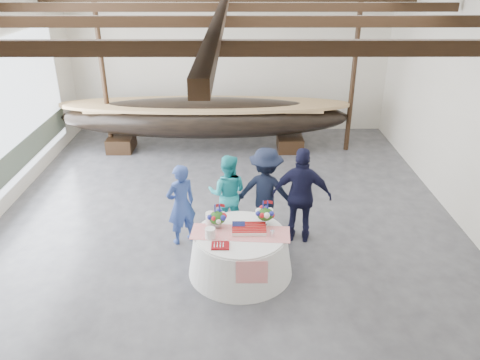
{
  "coord_description": "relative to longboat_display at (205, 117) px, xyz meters",
  "views": [
    {
      "loc": [
        0.26,
        -8.92,
        5.16
      ],
      "look_at": [
        0.3,
        -0.5,
        1.18
      ],
      "focal_mm": 35.0,
      "sensor_mm": 36.0,
      "label": 1
    }
  ],
  "objects": [
    {
      "name": "guest_woman_blue",
      "position": [
        -0.15,
        -5.03,
        -0.16
      ],
      "size": [
        0.73,
        0.67,
        1.67
      ],
      "primitive_type": "imported",
      "rotation": [
        0.0,
        0.0,
        3.73
      ],
      "color": "navy",
      "rests_on": "ground"
    },
    {
      "name": "wall_back",
      "position": [
        0.7,
        1.87,
        1.25
      ],
      "size": [
        10.0,
        0.02,
        4.5
      ],
      "primitive_type": "cube",
      "color": "silver",
      "rests_on": "ground"
    },
    {
      "name": "banquet_table",
      "position": [
        1.0,
        -6.03,
        -0.6
      ],
      "size": [
        1.88,
        1.88,
        0.81
      ],
      "color": "white",
      "rests_on": "ground"
    },
    {
      "name": "wall_right",
      "position": [
        5.7,
        -4.13,
        1.25
      ],
      "size": [
        0.02,
        12.0,
        4.5
      ],
      "primitive_type": "cube",
      "color": "silver",
      "rests_on": "ground"
    },
    {
      "name": "longboat_display",
      "position": [
        0.0,
        0.0,
        0.0
      ],
      "size": [
        8.37,
        1.67,
        1.57
      ],
      "color": "black",
      "rests_on": "ground"
    },
    {
      "name": "wall_front",
      "position": [
        0.7,
        -10.13,
        1.25
      ],
      "size": [
        10.0,
        0.02,
        4.5
      ],
      "primitive_type": "cube",
      "color": "silver",
      "rests_on": "ground"
    },
    {
      "name": "ceiling",
      "position": [
        0.7,
        -4.13,
        3.5
      ],
      "size": [
        10.0,
        12.0,
        0.01
      ],
      "primitive_type": "cube",
      "color": "white",
      "rests_on": "wall_back"
    },
    {
      "name": "guest_man_right",
      "position": [
        2.2,
        -4.96,
        -0.02
      ],
      "size": [
        1.22,
        0.67,
        1.97
      ],
      "primitive_type": "imported",
      "rotation": [
        0.0,
        0.0,
        2.97
      ],
      "color": "black",
      "rests_on": "ground"
    },
    {
      "name": "guest_man_left",
      "position": [
        1.52,
        -4.63,
        -0.08
      ],
      "size": [
        1.33,
        0.97,
        1.85
      ],
      "primitive_type": "imported",
      "rotation": [
        0.0,
        0.0,
        2.88
      ],
      "color": "black",
      "rests_on": "ground"
    },
    {
      "name": "pavilion_structure",
      "position": [
        0.7,
        -3.4,
        3.0
      ],
      "size": [
        9.8,
        11.76,
        4.5
      ],
      "color": "black",
      "rests_on": "ground"
    },
    {
      "name": "tabletop_items",
      "position": [
        0.97,
        -5.86,
        -0.05
      ],
      "size": [
        1.77,
        1.0,
        0.4
      ],
      "color": "red",
      "rests_on": "banquet_table"
    },
    {
      "name": "floor",
      "position": [
        0.7,
        -4.13,
        -1.0
      ],
      "size": [
        10.0,
        12.0,
        0.01
      ],
      "primitive_type": "cube",
      "color": "#3D3D42",
      "rests_on": "ground"
    },
    {
      "name": "guest_woman_teal",
      "position": [
        0.75,
        -4.55,
        -0.17
      ],
      "size": [
        0.89,
        0.73,
        1.67
      ],
      "primitive_type": "imported",
      "rotation": [
        0.0,
        0.0,
        3.01
      ],
      "color": "teal",
      "rests_on": "ground"
    },
    {
      "name": "open_bay",
      "position": [
        -4.25,
        -3.13,
        0.82
      ],
      "size": [
        0.03,
        7.0,
        3.2
      ],
      "color": "silver",
      "rests_on": "ground"
    }
  ]
}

